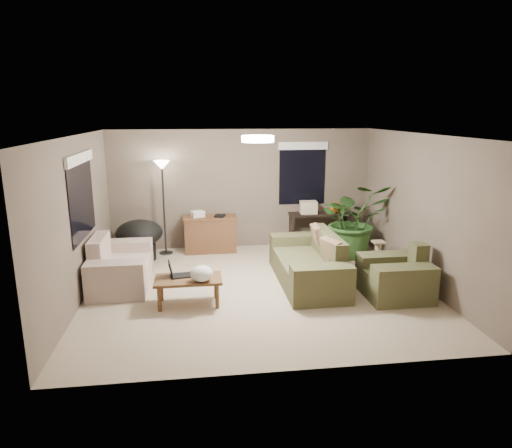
{
  "coord_description": "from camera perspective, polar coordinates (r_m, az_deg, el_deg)",
  "views": [
    {
      "loc": [
        -0.95,
        -7.01,
        2.84
      ],
      "look_at": [
        0.0,
        0.2,
        1.05
      ],
      "focal_mm": 32.0,
      "sensor_mm": 36.0,
      "label": 1
    }
  ],
  "objects": [
    {
      "name": "room_shell",
      "position": [
        7.25,
        0.21,
        1.16
      ],
      "size": [
        5.5,
        5.5,
        5.5
      ],
      "color": "#C2AD90",
      "rests_on": "ground"
    },
    {
      "name": "main_sofa",
      "position": [
        7.86,
        6.72,
        -5.16
      ],
      "size": [
        0.95,
        2.2,
        0.85
      ],
      "color": "#47462A",
      "rests_on": "ground"
    },
    {
      "name": "throw_pillows",
      "position": [
        7.82,
        8.61,
        -2.59
      ],
      "size": [
        0.37,
        1.38,
        0.47
      ],
      "color": "#8C7251",
      "rests_on": "main_sofa"
    },
    {
      "name": "loveseat",
      "position": [
        8.01,
        -16.7,
        -5.28
      ],
      "size": [
        0.9,
        1.6,
        0.85
      ],
      "color": "beige",
      "rests_on": "ground"
    },
    {
      "name": "armchair",
      "position": [
        7.55,
        17.06,
        -6.48
      ],
      "size": [
        0.95,
        1.0,
        0.85
      ],
      "color": "#505130",
      "rests_on": "ground"
    },
    {
      "name": "coffee_table",
      "position": [
        6.97,
        -8.47,
        -7.18
      ],
      "size": [
        1.0,
        0.55,
        0.42
      ],
      "color": "brown",
      "rests_on": "ground"
    },
    {
      "name": "laptop",
      "position": [
        7.03,
        -9.87,
        -6.0
      ],
      "size": [
        0.39,
        0.29,
        0.24
      ],
      "color": "black",
      "rests_on": "coffee_table"
    },
    {
      "name": "plastic_bag",
      "position": [
        6.77,
        -6.83,
        -6.17
      ],
      "size": [
        0.42,
        0.4,
        0.23
      ],
      "primitive_type": "ellipsoid",
      "rotation": [
        0.0,
        0.0,
        -0.37
      ],
      "color": "white",
      "rests_on": "coffee_table"
    },
    {
      "name": "desk",
      "position": [
        9.51,
        -5.72,
        -1.24
      ],
      "size": [
        1.1,
        0.5,
        0.75
      ],
      "color": "brown",
      "rests_on": "ground"
    },
    {
      "name": "desk_papers",
      "position": [
        9.4,
        -6.73,
        1.21
      ],
      "size": [
        0.72,
        0.32,
        0.12
      ],
      "color": "silver",
      "rests_on": "desk"
    },
    {
      "name": "console_table",
      "position": [
        9.87,
        7.91,
        -0.4
      ],
      "size": [
        1.3,
        0.4,
        0.75
      ],
      "color": "black",
      "rests_on": "ground"
    },
    {
      "name": "pumpkin",
      "position": [
        9.87,
        9.95,
        2.07
      ],
      "size": [
        0.33,
        0.33,
        0.23
      ],
      "primitive_type": "ellipsoid",
      "rotation": [
        0.0,
        0.0,
        -0.2
      ],
      "color": "orange",
      "rests_on": "console_table"
    },
    {
      "name": "cardboard_box",
      "position": [
        9.71,
        6.57,
        2.09
      ],
      "size": [
        0.36,
        0.28,
        0.26
      ],
      "primitive_type": "cube",
      "rotation": [
        0.0,
        0.0,
        -0.06
      ],
      "color": "beige",
      "rests_on": "console_table"
    },
    {
      "name": "papasan_chair",
      "position": [
        9.2,
        -14.34,
        -1.58
      ],
      "size": [
        1.09,
        1.09,
        0.8
      ],
      "color": "black",
      "rests_on": "ground"
    },
    {
      "name": "floor_lamp",
      "position": [
        9.28,
        -11.62,
        5.85
      ],
      "size": [
        0.32,
        0.32,
        1.91
      ],
      "color": "black",
      "rests_on": "ground"
    },
    {
      "name": "ceiling_fixture",
      "position": [
        7.08,
        0.22,
        10.6
      ],
      "size": [
        0.5,
        0.5,
        0.1
      ],
      "primitive_type": "cylinder",
      "color": "white",
      "rests_on": "room_shell"
    },
    {
      "name": "houseplant",
      "position": [
        9.34,
        12.04,
        -0.46
      ],
      "size": [
        1.35,
        1.5,
        1.17
      ],
      "primitive_type": "imported",
      "color": "#2D5923",
      "rests_on": "ground"
    },
    {
      "name": "cat_scratching_post",
      "position": [
        8.87,
        14.95,
        -3.86
      ],
      "size": [
        0.32,
        0.32,
        0.5
      ],
      "color": "tan",
      "rests_on": "ground"
    },
    {
      "name": "window_left",
      "position": [
        7.59,
        -21.05,
        4.92
      ],
      "size": [
        0.05,
        1.56,
        1.33
      ],
      "color": "black",
      "rests_on": "room_shell"
    },
    {
      "name": "window_back",
      "position": [
        9.8,
        5.85,
        7.59
      ],
      "size": [
        1.06,
        0.05,
        1.33
      ],
      "color": "black",
      "rests_on": "room_shell"
    }
  ]
}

